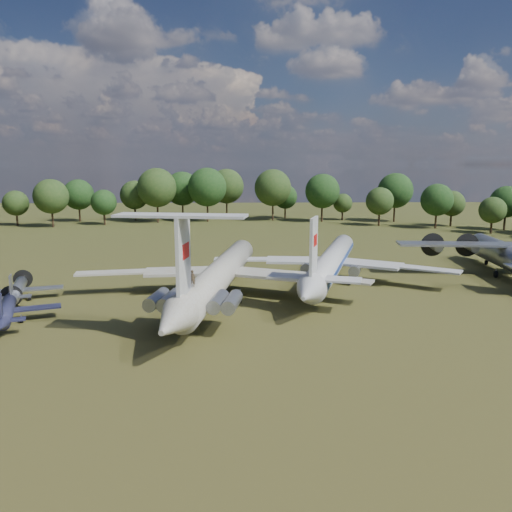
{
  "coord_description": "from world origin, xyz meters",
  "views": [
    {
      "loc": [
        3.21,
        -57.62,
        15.58
      ],
      "look_at": [
        5.1,
        -0.02,
        5.0
      ],
      "focal_mm": 35.0,
      "sensor_mm": 36.0,
      "label": 1
    }
  ],
  "objects_px": {
    "tu104_jet": "(331,266)",
    "small_prop_northwest": "(17,293)",
    "an12_transport": "(510,261)",
    "person_on_il62": "(192,278)",
    "il62_airliner": "(220,280)",
    "small_prop_west": "(7,314)"
  },
  "relations": [
    {
      "from": "tu104_jet",
      "to": "small_prop_northwest",
      "type": "relative_size",
      "value": 3.21
    },
    {
      "from": "an12_transport",
      "to": "person_on_il62",
      "type": "xyz_separation_m",
      "value": [
        -42.45,
        -22.81,
        3.03
      ]
    },
    {
      "from": "small_prop_northwest",
      "to": "person_on_il62",
      "type": "relative_size",
      "value": 8.55
    },
    {
      "from": "tu104_jet",
      "to": "small_prop_northwest",
      "type": "distance_m",
      "value": 38.89
    },
    {
      "from": "il62_airliner",
      "to": "person_on_il62",
      "type": "xyz_separation_m",
      "value": [
        -2.04,
        -12.45,
        3.04
      ]
    },
    {
      "from": "an12_transport",
      "to": "small_prop_west",
      "type": "distance_m",
      "value": 64.2
    },
    {
      "from": "an12_transport",
      "to": "small_prop_west",
      "type": "height_order",
      "value": "an12_transport"
    },
    {
      "from": "il62_airliner",
      "to": "an12_transport",
      "type": "distance_m",
      "value": 41.72
    },
    {
      "from": "small_prop_west",
      "to": "person_on_il62",
      "type": "distance_m",
      "value": 19.59
    },
    {
      "from": "person_on_il62",
      "to": "tu104_jet",
      "type": "bearing_deg",
      "value": -130.61
    },
    {
      "from": "tu104_jet",
      "to": "person_on_il62",
      "type": "height_order",
      "value": "person_on_il62"
    },
    {
      "from": "small_prop_west",
      "to": "small_prop_northwest",
      "type": "distance_m",
      "value": 8.88
    },
    {
      "from": "small_prop_west",
      "to": "person_on_il62",
      "type": "bearing_deg",
      "value": -30.76
    },
    {
      "from": "an12_transport",
      "to": "person_on_il62",
      "type": "relative_size",
      "value": 21.79
    },
    {
      "from": "il62_airliner",
      "to": "small_prop_west",
      "type": "bearing_deg",
      "value": -147.57
    },
    {
      "from": "il62_airliner",
      "to": "tu104_jet",
      "type": "bearing_deg",
      "value": 37.31
    },
    {
      "from": "il62_airliner",
      "to": "an12_transport",
      "type": "height_order",
      "value": "an12_transport"
    },
    {
      "from": "il62_airliner",
      "to": "tu104_jet",
      "type": "distance_m",
      "value": 16.48
    },
    {
      "from": "small_prop_west",
      "to": "small_prop_northwest",
      "type": "relative_size",
      "value": 1.02
    },
    {
      "from": "il62_airliner",
      "to": "small_prop_northwest",
      "type": "height_order",
      "value": "il62_airliner"
    },
    {
      "from": "small_prop_west",
      "to": "il62_airliner",
      "type": "bearing_deg",
      "value": 3.09
    },
    {
      "from": "tu104_jet",
      "to": "an12_transport",
      "type": "xyz_separation_m",
      "value": [
        25.86,
        2.62,
        0.1
      ]
    }
  ]
}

